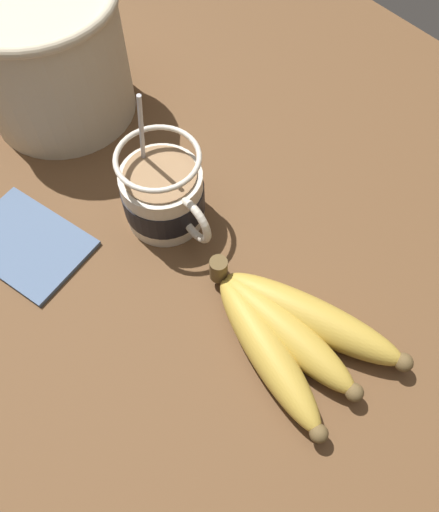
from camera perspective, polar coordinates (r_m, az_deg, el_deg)
name	(u,v)px	position (r cm, az deg, el deg)	size (l,w,h in cm)	color
table	(192,271)	(59.24, -3.21, -1.69)	(110.25, 110.25, 3.05)	brown
coffee_mug	(164,195)	(58.53, -6.38, 6.99)	(13.48, 9.64, 17.63)	beige
banana_bunch	(290,332)	(52.40, 8.09, -8.62)	(21.57, 15.31, 4.50)	brown
woven_basket	(48,54)	(71.66, -18.96, 20.95)	(20.63, 20.63, 17.01)	beige
napkin	(26,243)	(63.23, -21.22, 1.36)	(16.69, 13.72, 0.60)	slate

